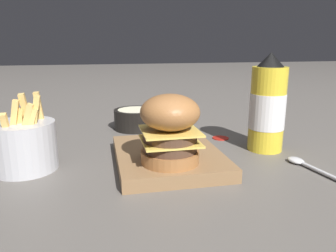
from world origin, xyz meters
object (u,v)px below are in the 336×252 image
object	(u,v)px
ketchup_bottle	(267,107)
fries_basket	(24,145)
serving_board	(168,157)
side_bowl	(136,119)
spoon	(309,166)
burger	(170,128)

from	to	relation	value
ketchup_bottle	fries_basket	world-z (taller)	ketchup_bottle
serving_board	side_bowl	distance (m)	0.28
side_bowl	spoon	xyz separation A→B (m)	(-0.36, -0.28, -0.02)
serving_board	ketchup_bottle	world-z (taller)	ketchup_bottle
fries_basket	side_bowl	xyz separation A→B (m)	(0.25, -0.23, -0.02)
ketchup_bottle	side_bowl	xyz separation A→B (m)	(0.24, 0.26, -0.07)
burger	side_bowl	xyz separation A→B (m)	(0.34, 0.02, -0.06)
fries_basket	side_bowl	size ratio (longest dim) A/B	1.25
serving_board	fries_basket	bearing A→B (deg)	85.25
ketchup_bottle	fries_basket	distance (m)	0.50
serving_board	ketchup_bottle	bearing A→B (deg)	-81.10
serving_board	burger	distance (m)	0.10
fries_basket	spoon	world-z (taller)	fries_basket
side_bowl	ketchup_bottle	bearing A→B (deg)	-132.71
ketchup_bottle	spoon	distance (m)	0.16
serving_board	ketchup_bottle	xyz separation A→B (m)	(0.04, -0.23, 0.08)
fries_basket	serving_board	bearing A→B (deg)	-94.75
fries_basket	side_bowl	distance (m)	0.34
ketchup_bottle	fries_basket	size ratio (longest dim) A/B	1.46
fries_basket	side_bowl	world-z (taller)	fries_basket
serving_board	ketchup_bottle	distance (m)	0.24
ketchup_bottle	burger	bearing A→B (deg)	112.51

